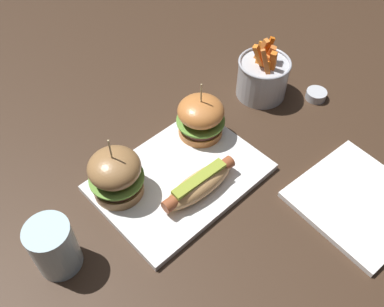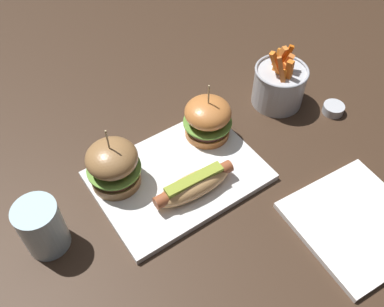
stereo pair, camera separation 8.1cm
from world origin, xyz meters
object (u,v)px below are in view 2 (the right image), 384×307
object	(u,v)px
slider_right	(208,118)
water_glass	(42,227)
platter_main	(179,176)
slider_left	(113,165)
sauce_ramekin	(333,109)
side_plate	(356,223)
fries_bucket	(279,85)
hot_dog	(194,185)

from	to	relation	value
slider_right	water_glass	bearing A→B (deg)	-172.95
platter_main	slider_left	xyz separation A→B (m)	(-0.11, 0.05, 0.06)
slider_left	sauce_ramekin	world-z (taller)	slider_left
slider_right	side_plate	xyz separation A→B (m)	(0.10, -0.33, -0.05)
slider_left	slider_right	world-z (taller)	slider_left
fries_bucket	sauce_ramekin	bearing A→B (deg)	-51.19
side_plate	water_glass	world-z (taller)	water_glass
hot_dog	side_plate	bearing A→B (deg)	-46.60
platter_main	fries_bucket	world-z (taller)	fries_bucket
fries_bucket	water_glass	bearing A→B (deg)	-175.13
fries_bucket	platter_main	bearing A→B (deg)	-169.23
slider_left	sauce_ramekin	xyz separation A→B (m)	(0.50, -0.10, -0.05)
sauce_ramekin	side_plate	bearing A→B (deg)	-128.77
platter_main	water_glass	size ratio (longest dim) A/B	3.06
platter_main	slider_right	world-z (taller)	slider_right
slider_left	fries_bucket	bearing A→B (deg)	0.89
slider_right	sauce_ramekin	bearing A→B (deg)	-19.19
hot_dog	sauce_ramekin	xyz separation A→B (m)	(0.39, 0.01, -0.03)
hot_dog	slider_right	size ratio (longest dim) A/B	1.25
hot_dog	side_plate	distance (m)	0.30
sauce_ramekin	water_glass	size ratio (longest dim) A/B	0.45
hot_dog	sauce_ramekin	bearing A→B (deg)	1.72
water_glass	slider_right	bearing A→B (deg)	7.05
sauce_ramekin	side_plate	size ratio (longest dim) A/B	0.22
fries_bucket	water_glass	size ratio (longest dim) A/B	1.38
platter_main	slider_left	bearing A→B (deg)	154.07
platter_main	sauce_ramekin	world-z (taller)	sauce_ramekin
platter_main	slider_left	size ratio (longest dim) A/B	2.27
platter_main	fries_bucket	bearing A→B (deg)	10.77
hot_dog	fries_bucket	xyz separation A→B (m)	(0.31, 0.11, 0.01)
slider_left	water_glass	distance (m)	0.17
slider_left	slider_right	xyz separation A→B (m)	(0.22, 0.00, -0.00)
fries_bucket	slider_left	bearing A→B (deg)	-179.11
platter_main	hot_dog	bearing A→B (deg)	-89.46
slider_left	hot_dog	bearing A→B (deg)	-44.26
hot_dog	slider_right	distance (m)	0.16
slider_right	side_plate	bearing A→B (deg)	-73.55
hot_dog	platter_main	bearing A→B (deg)	90.54
sauce_ramekin	platter_main	bearing A→B (deg)	173.94
fries_bucket	sauce_ramekin	size ratio (longest dim) A/B	3.06
sauce_ramekin	water_glass	bearing A→B (deg)	175.52
hot_dog	water_glass	bearing A→B (deg)	166.62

